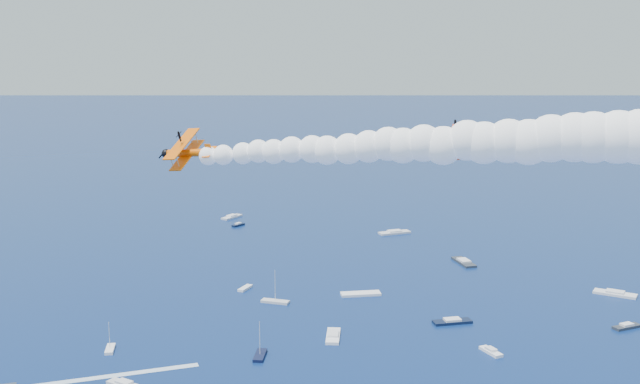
% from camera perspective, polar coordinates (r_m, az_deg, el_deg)
% --- Properties ---
extents(biplane_lead, '(9.71, 11.19, 7.98)m').
position_cam_1_polar(biplane_lead, '(107.48, 10.14, 3.29)').
color(biplane_lead, '#FF3005').
extents(biplane_trail, '(9.21, 11.16, 9.06)m').
position_cam_1_polar(biplane_trail, '(115.17, -9.45, 2.79)').
color(biplane_trail, '#F45E05').
extents(smoke_trail_trail, '(64.38, 16.26, 11.51)m').
position_cam_1_polar(smoke_trail_trail, '(104.32, 6.17, 3.37)').
color(smoke_trail_trail, white).
extents(spectator_boats, '(224.75, 172.25, 0.70)m').
position_cam_1_polar(spectator_boats, '(209.33, 9.17, -9.02)').
color(spectator_boats, '#2F353F').
rests_on(spectator_boats, ground).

